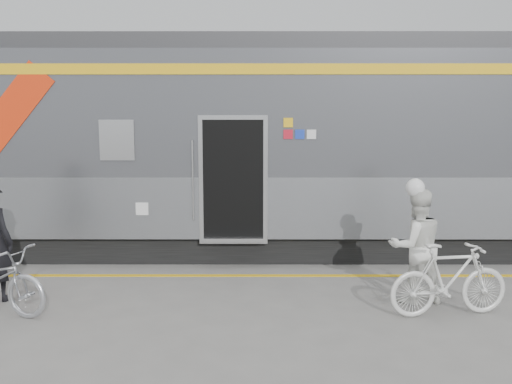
{
  "coord_description": "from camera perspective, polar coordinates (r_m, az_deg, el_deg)",
  "views": [
    {
      "loc": [
        0.65,
        -6.66,
        2.66
      ],
      "look_at": [
        0.63,
        1.6,
        1.5
      ],
      "focal_mm": 38.0,
      "sensor_mm": 36.0,
      "label": 1
    }
  ],
  "objects": [
    {
      "name": "bicycle_right",
      "position": [
        7.75,
        19.68,
        -8.68
      ],
      "size": [
        1.71,
        0.72,
        1.0
      ],
      "primitive_type": "imported",
      "rotation": [
        0.0,
        0.0,
        1.73
      ],
      "color": "silver",
      "rests_on": "ground"
    },
    {
      "name": "ground",
      "position": [
        7.2,
        -5.22,
        -13.73
      ],
      "size": [
        90.0,
        90.0,
        0.0
      ],
      "primitive_type": "plane",
      "color": "slate",
      "rests_on": "ground"
    },
    {
      "name": "helmet_woman",
      "position": [
        7.92,
        16.75,
        1.24
      ],
      "size": [
        0.26,
        0.26,
        0.26
      ],
      "primitive_type": "sphere",
      "color": "white",
      "rests_on": "woman"
    },
    {
      "name": "train",
      "position": [
        11.18,
        -13.43,
        4.67
      ],
      "size": [
        24.0,
        3.17,
        4.1
      ],
      "color": "black",
      "rests_on": "ground"
    },
    {
      "name": "woman",
      "position": [
        8.08,
        16.47,
        -5.49
      ],
      "size": [
        0.89,
        0.74,
        1.64
      ],
      "primitive_type": "imported",
      "rotation": [
        0.0,
        0.0,
        3.3
      ],
      "color": "white",
      "rests_on": "ground"
    },
    {
      "name": "safety_strip",
      "position": [
        9.22,
        -3.98,
        -8.77
      ],
      "size": [
        24.0,
        0.12,
        0.01
      ],
      "primitive_type": "cube",
      "color": "yellow",
      "rests_on": "ground"
    }
  ]
}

